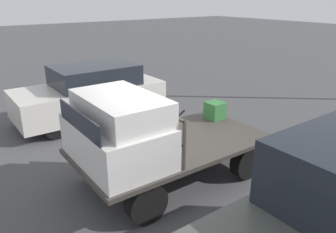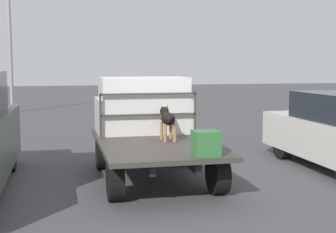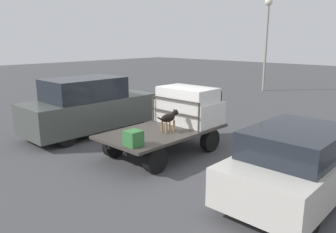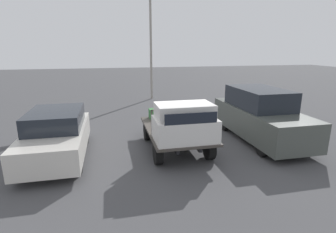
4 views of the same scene
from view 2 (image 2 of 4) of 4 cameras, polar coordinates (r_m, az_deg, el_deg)
ground_plane at (r=8.89m, az=-1.73°, el=-7.74°), size 80.00×80.00×0.00m
flatbed_truck at (r=8.77m, az=-1.74°, el=-4.18°), size 3.78×2.04×0.75m
truck_cab at (r=9.81m, az=-3.08°, el=1.29°), size 1.29×1.92×1.15m
truck_headboard at (r=9.14m, az=-2.35°, el=1.08°), size 0.04×1.92×0.86m
dog at (r=8.73m, az=-0.09°, el=-0.28°), size 0.86×0.24×0.64m
cargo_crate at (r=7.30m, az=4.63°, el=-3.25°), size 0.39×0.39×0.39m
light_pole_far at (r=22.29m, az=-18.80°, el=11.03°), size 0.49×0.49×5.95m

